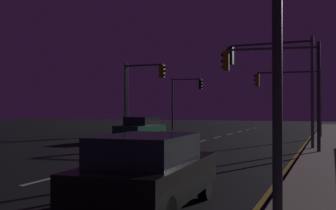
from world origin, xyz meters
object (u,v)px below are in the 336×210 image
at_px(traffic_light_mid_left, 289,88).
at_px(traffic_light_near_right, 185,93).
at_px(car_oncoming, 141,128).
at_px(traffic_light_near_left, 273,74).
at_px(car, 149,171).
at_px(traffic_light_far_right, 142,85).
at_px(traffic_light_overhead_east, 142,84).
at_px(traffic_light_far_left, 274,70).

distance_m(traffic_light_mid_left, traffic_light_near_right, 13.09).
relative_size(car_oncoming, traffic_light_mid_left, 0.91).
relative_size(traffic_light_mid_left, traffic_light_near_left, 0.96).
bearing_deg(traffic_light_mid_left, car, -91.58).
bearing_deg(traffic_light_near_left, traffic_light_far_right, 140.15).
distance_m(traffic_light_near_left, traffic_light_near_right, 21.72).
relative_size(car_oncoming, traffic_light_overhead_east, 0.77).
bearing_deg(traffic_light_overhead_east, traffic_light_far_right, 105.12).
distance_m(traffic_light_mid_left, traffic_light_near_left, 11.11).
distance_m(traffic_light_far_right, traffic_light_mid_left, 11.01).
bearing_deg(car, traffic_light_far_right, 115.36).
bearing_deg(traffic_light_far_left, car_oncoming, 160.49).
xyz_separation_m(traffic_light_far_left, traffic_light_near_left, (0.25, -2.11, -0.39)).
relative_size(traffic_light_far_left, traffic_light_near_right, 1.07).
relative_size(traffic_light_far_left, traffic_light_far_right, 0.98).
height_order(traffic_light_far_left, traffic_light_overhead_east, traffic_light_far_left).
bearing_deg(car_oncoming, traffic_light_mid_left, 32.34).
bearing_deg(traffic_light_near_left, traffic_light_mid_left, 91.48).
relative_size(traffic_light_mid_left, traffic_light_near_right, 0.92).
xyz_separation_m(car_oncoming, traffic_light_mid_left, (9.09, 5.76, 2.80)).
xyz_separation_m(traffic_light_far_right, traffic_light_mid_left, (10.86, 1.80, -0.38)).
distance_m(car_oncoming, traffic_light_far_right, 5.37).
bearing_deg(traffic_light_far_left, traffic_light_far_right, 146.57).
distance_m(traffic_light_far_right, traffic_light_overhead_east, 0.18).
bearing_deg(car, traffic_light_overhead_east, 115.44).
height_order(car_oncoming, traffic_light_near_left, traffic_light_near_left).
height_order(car, traffic_light_near_left, traffic_light_near_left).
xyz_separation_m(car_oncoming, traffic_light_near_left, (9.38, -5.35, 2.92)).
height_order(traffic_light_far_left, traffic_light_near_left, traffic_light_far_left).
bearing_deg(traffic_light_far_right, traffic_light_overhead_east, -74.88).
bearing_deg(traffic_light_near_right, car, -72.25).
height_order(traffic_light_far_right, traffic_light_overhead_east, traffic_light_overhead_east).
relative_size(traffic_light_overhead_east, traffic_light_near_right, 1.09).
distance_m(car, traffic_light_overhead_east, 23.89).
height_order(traffic_light_far_right, traffic_light_near_left, traffic_light_far_right).
bearing_deg(traffic_light_near_right, traffic_light_far_right, -91.66).
xyz_separation_m(car, car_oncoming, (-8.45, 17.60, 0.00)).
bearing_deg(traffic_light_mid_left, traffic_light_far_right, -170.60).
height_order(traffic_light_far_left, traffic_light_mid_left, traffic_light_far_left).
height_order(car_oncoming, traffic_light_near_right, traffic_light_near_right).
relative_size(traffic_light_far_right, traffic_light_mid_left, 1.18).
bearing_deg(traffic_light_far_right, traffic_light_mid_left, 9.40).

